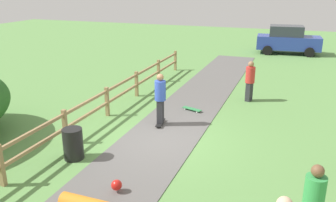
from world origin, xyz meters
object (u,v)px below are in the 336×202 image
(bystander_red, at_px, (250,79))
(parked_car_blue, at_px, (288,40))
(skater_riding, at_px, (160,97))
(skateboard_loose, at_px, (192,109))
(bystander_green, at_px, (313,202))
(trash_bin, at_px, (73,144))

(bystander_red, distance_m, parked_car_blue, 11.50)
(bystander_red, height_order, parked_car_blue, parked_car_blue)
(skater_riding, bearing_deg, skateboard_loose, 70.14)
(skater_riding, xyz_separation_m, skateboard_loose, (0.63, 1.74, -0.95))
(skater_riding, distance_m, parked_car_blue, 15.62)
(skater_riding, distance_m, bystander_green, 6.61)
(parked_car_blue, bearing_deg, bystander_red, -94.92)
(skater_riding, height_order, bystander_green, skater_riding)
(skateboard_loose, height_order, bystander_red, bystander_red)
(skater_riding, relative_size, parked_car_blue, 0.42)
(bystander_green, height_order, bystander_red, bystander_red)
(skater_riding, xyz_separation_m, bystander_green, (4.80, -4.55, -0.12))
(trash_bin, relative_size, bystander_red, 0.53)
(bystander_red, bearing_deg, skateboard_loose, -132.61)
(skateboard_loose, bearing_deg, parked_car_blue, 78.04)
(skater_riding, height_order, bystander_red, skater_riding)
(skateboard_loose, bearing_deg, skater_riding, -109.86)
(bystander_red, bearing_deg, skater_riding, -123.53)
(trash_bin, distance_m, parked_car_blue, 19.02)
(skater_riding, xyz_separation_m, parked_car_blue, (3.48, 15.23, -0.08))
(parked_car_blue, bearing_deg, skateboard_loose, -101.96)
(bystander_red, bearing_deg, parked_car_blue, 85.08)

